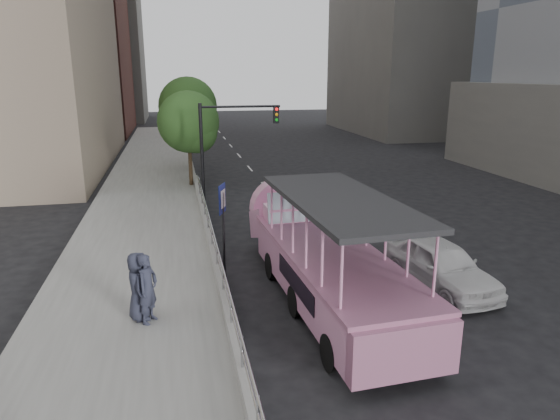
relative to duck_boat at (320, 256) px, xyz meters
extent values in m
plane|color=black|center=(0.10, -0.48, -1.27)|extent=(160.00, 160.00, 0.00)
cube|color=#A1A29C|center=(-5.65, 9.52, -1.12)|extent=(5.50, 80.00, 0.30)
cube|color=#AFAEA9|center=(-3.02, 1.52, -0.79)|extent=(0.24, 30.00, 0.36)
cylinder|color=#B0B1B5|center=(-3.02, -6.48, -0.26)|extent=(0.07, 0.07, 0.70)
cylinder|color=#B0B1B5|center=(-3.02, -4.48, -0.26)|extent=(0.07, 0.07, 0.70)
cylinder|color=#B0B1B5|center=(-3.02, -2.48, -0.26)|extent=(0.07, 0.07, 0.70)
cylinder|color=#B0B1B5|center=(-3.02, -0.48, -0.26)|extent=(0.07, 0.07, 0.70)
cylinder|color=#B0B1B5|center=(-3.02, 1.52, -0.26)|extent=(0.07, 0.07, 0.70)
cylinder|color=#B0B1B5|center=(-3.02, 3.52, -0.26)|extent=(0.07, 0.07, 0.70)
cylinder|color=#B0B1B5|center=(-3.02, 5.52, -0.26)|extent=(0.07, 0.07, 0.70)
cylinder|color=#B0B1B5|center=(-3.02, 7.52, -0.26)|extent=(0.07, 0.07, 0.70)
cylinder|color=#B0B1B5|center=(-3.02, 9.52, -0.26)|extent=(0.07, 0.07, 0.70)
cylinder|color=#B0B1B5|center=(-3.02, 11.52, -0.26)|extent=(0.07, 0.07, 0.70)
cylinder|color=#B0B1B5|center=(-3.02, 1.52, -0.26)|extent=(0.06, 22.00, 0.06)
cylinder|color=#B0B1B5|center=(-3.02, 1.52, 0.07)|extent=(0.06, 22.00, 0.06)
cylinder|color=black|center=(-0.87, -4.01, -0.83)|extent=(0.40, 0.91, 0.89)
cylinder|color=black|center=(1.31, -3.89, -0.83)|extent=(0.40, 0.91, 0.89)
cylinder|color=black|center=(-1.02, -1.24, -0.83)|extent=(0.40, 0.91, 0.89)
cylinder|color=black|center=(1.16, -1.12, -0.83)|extent=(0.40, 0.91, 0.89)
cylinder|color=black|center=(-1.18, 1.53, -0.83)|extent=(0.40, 0.91, 0.89)
cylinder|color=black|center=(1.00, 1.65, -0.83)|extent=(0.40, 0.91, 0.89)
cube|color=pink|center=(0.06, -0.98, -0.26)|extent=(2.93, 8.26, 1.24)
cube|color=pink|center=(-0.21, 3.77, -0.01)|extent=(2.54, 2.24, 1.55)
cylinder|color=pink|center=(-0.26, 4.61, 0.29)|extent=(2.37, 0.82, 2.33)
cube|color=#9C5B7C|center=(0.29, -5.19, -0.26)|extent=(2.50, 0.49, 1.24)
cube|color=#9C5B7C|center=(0.06, -0.98, 0.42)|extent=(3.07, 8.56, 0.12)
cube|color=black|center=(0.08, -1.38, 2.09)|extent=(2.99, 6.68, 0.14)
cube|color=#9EACBB|center=(-0.11, 2.04, 1.03)|extent=(2.29, 0.33, 1.04)
cube|color=pink|center=(-0.14, 2.48, 0.73)|extent=(2.23, 1.11, 0.50)
imported|color=silver|center=(3.91, -0.28, -0.51)|extent=(2.31, 4.67, 1.53)
imported|color=#2B2E3F|center=(-5.05, -1.32, -0.03)|extent=(0.74, 0.82, 1.88)
imported|color=#2B2E3F|center=(-5.30, -1.08, -0.04)|extent=(0.67, 0.96, 1.86)
cylinder|color=black|center=(-2.70, 2.57, 0.12)|extent=(0.09, 0.09, 2.79)
cube|color=navy|center=(-2.70, 2.57, 1.30)|extent=(0.29, 0.64, 1.01)
cube|color=silver|center=(-2.67, 2.57, 1.30)|extent=(0.19, 0.41, 0.61)
cylinder|color=black|center=(-2.80, 12.02, 1.33)|extent=(0.18, 0.18, 5.20)
cylinder|color=black|center=(-0.80, 12.02, 3.73)|extent=(4.20, 0.12, 0.12)
cube|color=black|center=(1.10, 12.02, 3.28)|extent=(0.28, 0.22, 0.85)
sphere|color=red|center=(1.10, 11.89, 3.58)|extent=(0.16, 0.16, 0.16)
cylinder|color=#332617|center=(-3.30, 15.52, 0.27)|extent=(0.22, 0.22, 3.08)
sphere|color=#2F5D25|center=(-3.30, 15.52, 2.69)|extent=(3.52, 3.52, 3.52)
sphere|color=#2F5D25|center=(-2.90, 15.22, 2.14)|extent=(2.42, 2.42, 2.42)
cylinder|color=#332617|center=(-3.10, 21.52, 0.46)|extent=(0.22, 0.22, 3.47)
sphere|color=#2F5D25|center=(-3.10, 21.52, 3.19)|extent=(3.97, 3.97, 3.97)
sphere|color=#2F5D25|center=(-2.70, 21.22, 2.57)|extent=(2.73, 2.73, 2.73)
cube|color=brown|center=(-17.90, 47.52, 11.73)|extent=(18.00, 16.00, 26.00)
cube|color=slate|center=(-15.90, 63.52, 8.73)|extent=(16.00, 14.00, 20.00)
camera|label=1|loc=(-4.18, -13.70, 5.36)|focal=32.00mm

